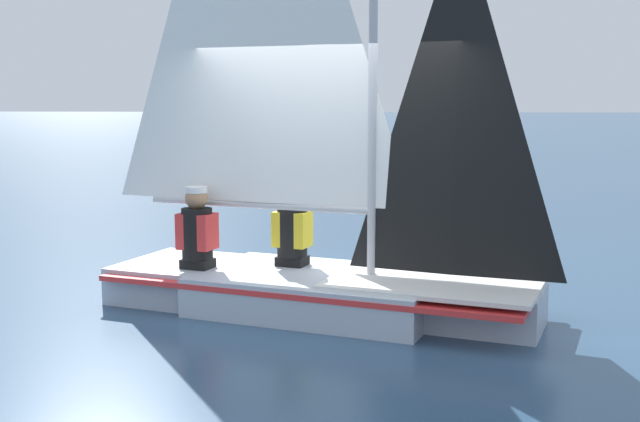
% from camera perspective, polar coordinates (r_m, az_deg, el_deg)
% --- Properties ---
extents(ground_plane, '(260.00, 260.00, 0.00)m').
position_cam_1_polar(ground_plane, '(7.72, 0.00, -7.10)').
color(ground_plane, '#2D4C6B').
extents(sailboat_main, '(2.54, 4.30, 5.77)m').
position_cam_1_polar(sailboat_main, '(7.56, -0.43, -0.43)').
color(sailboat_main, '#B2BCCC').
rests_on(sailboat_main, ground_plane).
extents(sailor_helm, '(0.37, 0.40, 1.16)m').
position_cam_1_polar(sailor_helm, '(7.97, -1.99, -2.06)').
color(sailor_helm, black).
rests_on(sailor_helm, ground_plane).
extents(sailor_crew, '(0.37, 0.40, 1.16)m').
position_cam_1_polar(sailor_crew, '(7.92, -8.72, -2.13)').
color(sailor_crew, black).
rests_on(sailor_crew, ground_plane).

